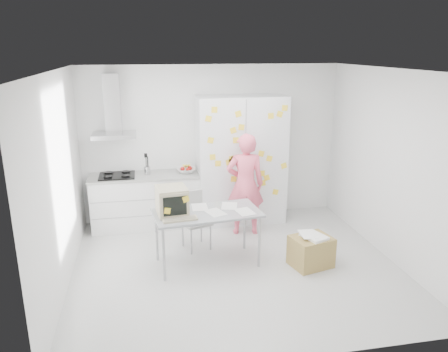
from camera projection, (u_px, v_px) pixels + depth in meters
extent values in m
cube|color=silver|center=(236.00, 266.00, 6.19)|extent=(4.50, 4.00, 0.02)
cube|color=white|center=(212.00, 143.00, 7.68)|extent=(4.50, 0.02, 2.70)
cube|color=white|center=(59.00, 184.00, 5.39)|extent=(0.02, 4.00, 2.70)
cube|color=white|center=(391.00, 166.00, 6.21)|extent=(0.02, 4.00, 2.70)
cube|color=white|center=(237.00, 70.00, 5.42)|extent=(4.50, 4.00, 0.02)
cube|color=white|center=(146.00, 202.00, 7.44)|extent=(1.80, 0.60, 0.88)
cube|color=gray|center=(146.00, 200.00, 7.12)|extent=(1.76, 0.01, 0.01)
cube|color=gray|center=(147.00, 216.00, 7.20)|extent=(1.76, 0.01, 0.01)
cube|color=#9E9E99|center=(145.00, 176.00, 7.31)|extent=(1.84, 0.63, 0.04)
cube|color=black|center=(117.00, 176.00, 7.22)|extent=(0.58, 0.50, 0.03)
cylinder|color=black|center=(108.00, 177.00, 7.08)|extent=(0.14, 0.14, 0.02)
cylinder|color=black|center=(125.00, 176.00, 7.13)|extent=(0.14, 0.14, 0.02)
cylinder|color=black|center=(109.00, 173.00, 7.30)|extent=(0.14, 0.14, 0.02)
cylinder|color=black|center=(126.00, 172.00, 7.35)|extent=(0.14, 0.14, 0.02)
cylinder|color=silver|center=(147.00, 171.00, 7.30)|extent=(0.10, 0.10, 0.14)
cylinder|color=black|center=(146.00, 165.00, 7.27)|extent=(0.01, 0.01, 0.30)
cylinder|color=black|center=(148.00, 165.00, 7.26)|extent=(0.01, 0.01, 0.30)
cylinder|color=black|center=(147.00, 164.00, 7.29)|extent=(0.01, 0.01, 0.30)
cube|color=black|center=(146.00, 155.00, 7.23)|extent=(0.05, 0.01, 0.07)
imported|color=white|center=(186.00, 170.00, 7.42)|extent=(0.31, 0.31, 0.08)
sphere|color=#B2140F|center=(182.00, 169.00, 7.42)|extent=(0.08, 0.08, 0.08)
sphere|color=#B2140F|center=(188.00, 170.00, 7.37)|extent=(0.08, 0.08, 0.08)
sphere|color=#B2140F|center=(190.00, 168.00, 7.47)|extent=(0.08, 0.08, 0.08)
cylinder|color=yellow|center=(185.00, 166.00, 7.42)|extent=(0.09, 0.17, 0.10)
cylinder|color=yellow|center=(186.00, 166.00, 7.42)|extent=(0.04, 0.17, 0.10)
cylinder|color=yellow|center=(188.00, 166.00, 7.43)|extent=(0.08, 0.17, 0.10)
cube|color=silver|center=(114.00, 135.00, 7.08)|extent=(0.70, 0.48, 0.07)
cube|color=silver|center=(112.00, 103.00, 7.05)|extent=(0.26, 0.24, 0.95)
cube|color=silver|center=(241.00, 160.00, 7.53)|extent=(1.50, 0.65, 2.20)
cube|color=slate|center=(245.00, 165.00, 7.22)|extent=(0.01, 0.01, 2.16)
cube|color=silver|center=(242.00, 165.00, 7.20)|extent=(0.02, 0.02, 0.30)
cube|color=silver|center=(249.00, 165.00, 7.22)|extent=(0.02, 0.02, 0.30)
cube|color=yellow|center=(271.00, 116.00, 7.06)|extent=(0.10, 0.00, 0.10)
cube|color=yellow|center=(280.00, 114.00, 7.08)|extent=(0.12, 0.00, 0.12)
cube|color=yellow|center=(284.00, 166.00, 7.35)|extent=(0.12, 0.00, 0.12)
cube|color=yellow|center=(232.00, 159.00, 7.14)|extent=(0.10, 0.00, 0.10)
cube|color=yellow|center=(246.00, 150.00, 7.15)|extent=(0.12, 0.00, 0.12)
cube|color=yellow|center=(267.00, 178.00, 7.36)|extent=(0.12, 0.00, 0.12)
cube|color=yellow|center=(234.00, 179.00, 7.25)|extent=(0.10, 0.00, 0.10)
cube|color=yellow|center=(238.00, 114.00, 6.95)|extent=(0.12, 0.00, 0.12)
cube|color=yellow|center=(251.00, 181.00, 7.32)|extent=(0.12, 0.00, 0.12)
cube|color=yellow|center=(269.00, 158.00, 7.27)|extent=(0.12, 0.00, 0.12)
cube|color=yellow|center=(262.00, 173.00, 7.32)|extent=(0.10, 0.00, 0.10)
cube|color=yellow|center=(233.00, 130.00, 7.01)|extent=(0.12, 0.00, 0.12)
cube|color=yellow|center=(218.00, 163.00, 7.12)|extent=(0.10, 0.00, 0.10)
cube|color=yellow|center=(213.00, 157.00, 7.07)|extent=(0.10, 0.00, 0.10)
cube|color=yellow|center=(208.00, 119.00, 6.88)|extent=(0.11, 0.00, 0.11)
cube|color=yellow|center=(241.00, 195.00, 7.35)|extent=(0.10, 0.00, 0.10)
cube|color=yellow|center=(234.00, 159.00, 7.15)|extent=(0.11, 0.00, 0.11)
cube|color=yellow|center=(275.00, 192.00, 7.46)|extent=(0.11, 0.00, 0.11)
cube|color=yellow|center=(285.00, 108.00, 7.07)|extent=(0.10, 0.00, 0.10)
cube|color=yellow|center=(236.00, 140.00, 7.07)|extent=(0.10, 0.00, 0.10)
cube|color=yellow|center=(229.00, 162.00, 7.15)|extent=(0.11, 0.00, 0.11)
cube|color=yellow|center=(255.00, 197.00, 7.42)|extent=(0.10, 0.00, 0.10)
cube|color=yellow|center=(214.00, 110.00, 6.86)|extent=(0.10, 0.00, 0.10)
cube|color=yellow|center=(211.00, 140.00, 6.99)|extent=(0.12, 0.00, 0.12)
cube|color=yellow|center=(263.00, 183.00, 7.37)|extent=(0.11, 0.00, 0.11)
cube|color=yellow|center=(241.00, 127.00, 7.02)|extent=(0.11, 0.00, 0.11)
cube|color=yellow|center=(261.00, 154.00, 7.22)|extent=(0.11, 0.00, 0.11)
cube|color=yellow|center=(246.00, 182.00, 7.31)|extent=(0.11, 0.00, 0.11)
imported|color=#FC627E|center=(245.00, 184.00, 7.05)|extent=(0.66, 0.48, 1.68)
cube|color=gray|center=(207.00, 213.00, 6.03)|extent=(1.53, 0.89, 0.03)
cylinder|color=#9E9EA3|center=(164.00, 255.00, 5.68)|extent=(0.04, 0.04, 0.75)
cylinder|color=#9E9EA3|center=(259.00, 242.00, 6.05)|extent=(0.04, 0.04, 0.75)
cylinder|color=#9E9EA3|center=(157.00, 236.00, 6.23)|extent=(0.04, 0.04, 0.75)
cylinder|color=#9E9EA3|center=(245.00, 226.00, 6.61)|extent=(0.04, 0.04, 0.75)
cube|color=tan|center=(172.00, 201.00, 5.92)|extent=(0.44, 0.46, 0.38)
cube|color=tan|center=(175.00, 206.00, 5.72)|extent=(0.38, 0.06, 0.33)
cube|color=black|center=(175.00, 206.00, 5.71)|extent=(0.31, 0.04, 0.26)
cube|color=gold|center=(167.00, 211.00, 5.69)|extent=(0.10, 0.01, 0.10)
cube|color=gold|center=(186.00, 199.00, 5.72)|extent=(0.10, 0.01, 0.10)
cube|color=tan|center=(180.00, 219.00, 5.73)|extent=(0.47, 0.21, 0.03)
cube|color=gray|center=(180.00, 218.00, 5.73)|extent=(0.43, 0.16, 0.01)
cube|color=silver|center=(215.00, 212.00, 6.01)|extent=(0.31, 0.37, 0.00)
cube|color=silver|center=(229.00, 206.00, 6.24)|extent=(0.29, 0.35, 0.00)
cube|color=silver|center=(245.00, 212.00, 6.02)|extent=(0.28, 0.35, 0.00)
cube|color=silver|center=(200.00, 207.00, 6.20)|extent=(0.23, 0.32, 0.00)
cube|color=#A7A7A5|center=(196.00, 222.00, 6.61)|extent=(0.50, 0.50, 0.04)
cube|color=#A7A7A5|center=(191.00, 204.00, 6.69)|extent=(0.37, 0.14, 0.43)
cylinder|color=#A4A3A7|center=(191.00, 242.00, 6.47)|extent=(0.03, 0.03, 0.40)
cylinder|color=#A4A3A7|center=(211.00, 237.00, 6.61)|extent=(0.03, 0.03, 0.40)
cylinder|color=#A4A3A7|center=(183.00, 234.00, 6.73)|extent=(0.03, 0.03, 0.40)
cylinder|color=#A4A3A7|center=(201.00, 230.00, 6.88)|extent=(0.03, 0.03, 0.40)
cube|color=#A78B48|center=(311.00, 251.00, 6.13)|extent=(0.63, 0.55, 0.43)
cube|color=white|center=(314.00, 236.00, 6.05)|extent=(0.37, 0.42, 0.04)
cube|color=white|center=(308.00, 234.00, 6.08)|extent=(0.24, 0.33, 0.00)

